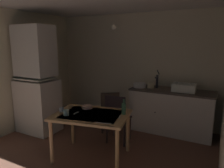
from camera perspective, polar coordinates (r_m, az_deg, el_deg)
The scene contains 20 objects.
ground_plane at distance 3.87m, azimuth -4.91°, elevation -17.47°, with size 4.85×4.85×0.00m, color brown.
wall_back at distance 5.05m, azimuth 5.99°, elevation 4.24°, with size 3.95×0.10×2.49m, color beige.
wall_left at distance 4.81m, azimuth -25.49°, elevation 2.85°, with size 0.10×3.63×2.49m, color beige.
hutch_cabinet at distance 4.62m, azimuth -19.52°, elevation 0.15°, with size 0.80×0.58×2.18m.
counter_cabinet at distance 4.60m, azimuth 15.48°, elevation -7.00°, with size 1.66×0.64×0.90m.
sink_basin at distance 4.43m, azimuth 18.79°, elevation -0.87°, with size 0.44×0.34×0.15m.
hand_pump at distance 4.57m, azimuth 11.97°, elevation 1.01°, with size 0.05×0.27×0.39m.
mixing_bowl_counter at distance 4.61m, azimuth 7.41°, elevation -0.30°, with size 0.27×0.27×0.09m, color white.
stoneware_crock at distance 4.58m, azimuth 10.38°, elevation -0.34°, with size 0.14×0.14×0.11m, color beige.
dining_table at distance 3.43m, azimuth -5.53°, elevation -9.42°, with size 1.30×1.04×0.74m.
chair_far_side at distance 3.95m, azimuth 1.45°, elevation -8.94°, with size 0.43×0.43×0.92m.
chair_by_counter at distance 4.47m, azimuth -0.73°, elevation -6.86°, with size 0.56×0.56×0.86m.
serving_bowl_wide at distance 3.68m, azimuth -6.66°, elevation -6.14°, with size 0.17×0.17×0.05m, color tan.
teacup_cream at distance 3.40m, azimuth -12.16°, elevation -7.44°, with size 0.09×0.09×0.09m, color #ADD1C1.
mug_dark at distance 3.58m, azimuth -13.37°, elevation -6.69°, with size 0.07×0.07×0.07m, color #9EB2C6.
glass_bottle at distance 3.35m, azimuth 3.16°, elevation -6.53°, with size 0.07×0.07×0.25m.
table_knife at distance 3.02m, azimuth -2.43°, elevation -10.41°, with size 0.22×0.02×0.01m, color silver.
teaspoon_near_bowl at distance 3.48m, azimuth -9.55°, elevation -7.64°, with size 0.13×0.02×0.01m, color beige.
teaspoon_by_cup at distance 3.26m, azimuth 2.10°, elevation -8.76°, with size 0.15×0.02×0.01m, color beige.
pendant_bulb at distance 3.63m, azimuth 0.54°, elevation 15.03°, with size 0.08×0.08×0.08m, color #F9EFCC.
Camera 1 is at (1.85, -2.85, 1.86)m, focal length 34.13 mm.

